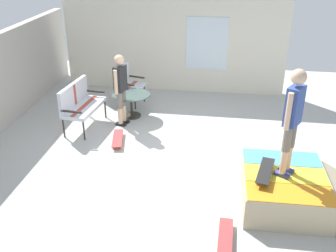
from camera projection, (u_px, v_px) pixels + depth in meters
The scene contains 11 objects.
ground_plane at pixel (173, 160), 7.67m from camera, with size 12.00×12.00×0.10m, color #B2B2AD.
house_facade at pixel (174, 43), 10.50m from camera, with size 0.23×6.00×2.65m.
skate_ramp at pixel (285, 188), 6.27m from camera, with size 1.57×2.04×0.53m.
patio_bench at pixel (79, 101), 8.63m from camera, with size 1.30×0.67×1.02m.
patio_chair_near_house at pixel (127, 81), 9.86m from camera, with size 0.73×0.68×1.02m.
patio_table at pixel (131, 101), 9.23m from camera, with size 0.90×0.90×0.57m.
person_watching at pixel (121, 85), 8.60m from camera, with size 0.47×0.30×1.63m.
person_skater at pixel (293, 116), 5.73m from camera, with size 0.43×0.35×1.72m.
skateboard_by_bench at pixel (118, 138), 8.19m from camera, with size 0.82×0.35×0.10m.
skateboard_spare at pixel (225, 237), 5.51m from camera, with size 0.80×0.22×0.10m.
skateboard_on_ramp at pixel (265, 171), 6.08m from camera, with size 0.82×0.37×0.10m.
Camera 1 is at (-6.53, -0.87, 3.93)m, focal length 41.62 mm.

